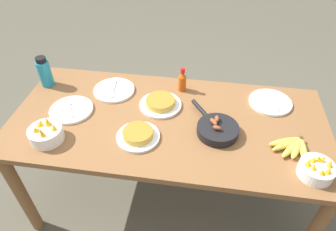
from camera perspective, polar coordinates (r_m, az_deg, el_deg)
name	(u,v)px	position (r m, az deg, el deg)	size (l,w,h in m)	color
ground_plane	(168,196)	(2.29, 0.00, -15.15)	(14.00, 14.00, 0.00)	#565142
dining_table	(168,132)	(1.77, 0.00, -3.16)	(1.80, 0.84, 0.77)	brown
banana_bunch	(293,146)	(1.66, 22.68, -5.41)	(0.20, 0.18, 0.04)	gold
skillet	(217,129)	(1.63, 9.31, -2.55)	(0.27, 0.33, 0.08)	black
frittata_plate_center	(160,103)	(1.78, -1.45, 2.36)	(0.25, 0.25, 0.05)	white
frittata_plate_side	(138,135)	(1.59, -5.73, -3.71)	(0.23, 0.23, 0.05)	white
empty_plate_near_front	(71,110)	(1.84, -17.92, 1.04)	(0.25, 0.25, 0.02)	white
empty_plate_far_left	(270,102)	(1.91, 18.90, 2.39)	(0.25, 0.25, 0.02)	white
empty_plate_far_right	(114,90)	(1.93, -10.23, 4.78)	(0.26, 0.26, 0.02)	white
fruit_bowl_mango	(317,169)	(1.57, 26.45, -9.15)	(0.16, 0.16, 0.11)	white
fruit_bowl_citrus	(46,133)	(1.68, -22.23, -3.18)	(0.17, 0.17, 0.13)	white
water_bottle	(45,72)	(2.07, -22.43, 7.63)	(0.08, 0.08, 0.20)	teal
hot_sauce_bottle	(182,81)	(1.88, 2.74, 6.62)	(0.05, 0.05, 0.16)	#C64C0F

